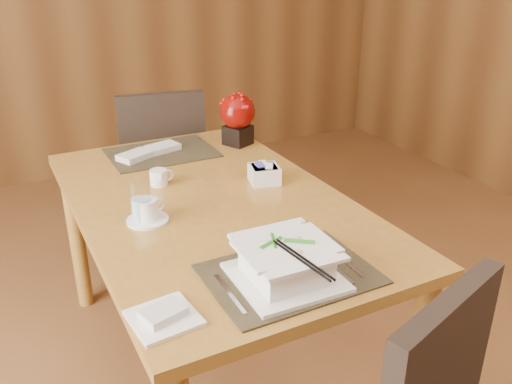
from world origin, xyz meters
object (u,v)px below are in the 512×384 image
creamer_jug (159,178)px  berry_decor (238,116)px  soup_setting (286,263)px  bread_plate (164,318)px  water_glass (140,200)px  sugar_caddy (264,174)px  coffee_cup (147,212)px  dining_table (212,224)px  far_chair (162,166)px

creamer_jug → berry_decor: (0.47, 0.29, 0.10)m
soup_setting → bread_plate: 0.35m
water_glass → bread_plate: 0.54m
creamer_jug → berry_decor: 0.56m
creamer_jug → sugar_caddy: 0.40m
water_glass → creamer_jug: bearing=61.7°
coffee_cup → dining_table: bearing=12.8°
far_chair → coffee_cup: bearing=80.8°
dining_table → coffee_cup: size_ratio=10.86×
far_chair → bread_plate: bearing=83.2°
creamer_jug → far_chair: (0.24, 0.73, -0.25)m
soup_setting → coffee_cup: bearing=115.4°
dining_table → berry_decor: berry_decor is taller
creamer_jug → far_chair: 0.80m
coffee_cup → far_chair: bearing=69.9°
creamer_jug → sugar_caddy: size_ratio=0.78×
berry_decor → soup_setting: bearing=-109.2°
soup_setting → creamer_jug: size_ratio=3.29×
dining_table → far_chair: bearing=82.9°
soup_setting → bread_plate: size_ratio=1.81×
coffee_cup → water_glass: bearing=165.0°
sugar_caddy → bread_plate: sugar_caddy is taller
creamer_jug → far_chair: bearing=72.3°
soup_setting → far_chair: size_ratio=0.29×
creamer_jug → bread_plate: size_ratio=0.55×
bread_plate → soup_setting: bearing=1.9°
soup_setting → sugar_caddy: (0.27, 0.63, -0.02)m
water_glass → dining_table: bearing=11.1°
dining_table → sugar_caddy: bearing=13.1°
water_glass → bread_plate: size_ratio=1.01×
soup_setting → sugar_caddy: bearing=68.4°
creamer_jug → berry_decor: bearing=32.2°
far_chair → soup_setting: bearing=95.5°
bread_plate → berry_decor: bearing=56.5°
dining_table → bread_plate: bread_plate is taller
dining_table → creamer_jug: bearing=119.2°
dining_table → water_glass: size_ratio=9.70×
far_chair → dining_table: bearing=93.8°
soup_setting → far_chair: (0.14, 1.51, -0.27)m
water_glass → bread_plate: bearing=-101.1°
creamer_jug → coffee_cup: bearing=-114.6°
sugar_caddy → water_glass: bearing=-167.9°
bread_plate → far_chair: bearing=72.3°
bread_plate → creamer_jug: bearing=72.7°
water_glass → far_chair: bearing=68.9°
soup_setting → sugar_caddy: size_ratio=2.55×
coffee_cup → water_glass: water_glass is taller
coffee_cup → far_chair: size_ratio=0.15×
creamer_jug → berry_decor: size_ratio=0.36×
coffee_cup → creamer_jug: 0.30m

